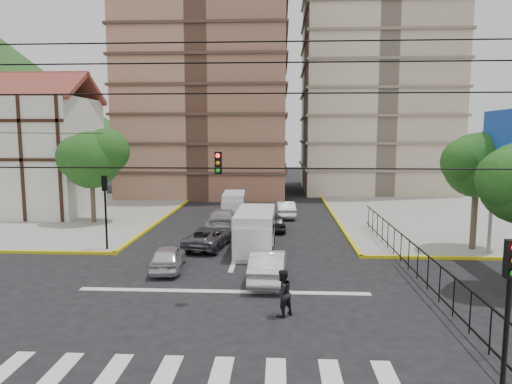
# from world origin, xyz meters

# --- Properties ---
(ground) EXTENTS (160.00, 160.00, 0.00)m
(ground) POSITION_xyz_m (0.00, 0.00, 0.00)
(ground) COLOR black
(ground) RESTS_ON ground
(sidewalk_nw) EXTENTS (26.00, 26.00, 0.15)m
(sidewalk_nw) POSITION_xyz_m (-20.00, 20.00, 0.07)
(sidewalk_nw) COLOR gray
(sidewalk_nw) RESTS_ON ground
(sidewalk_ne) EXTENTS (26.00, 26.00, 0.15)m
(sidewalk_ne) POSITION_xyz_m (20.00, 20.00, 0.07)
(sidewalk_ne) COLOR gray
(sidewalk_ne) RESTS_ON ground
(crosswalk_stripes) EXTENTS (12.00, 2.40, 0.01)m
(crosswalk_stripes) POSITION_xyz_m (0.00, -6.00, 0.01)
(crosswalk_stripes) COLOR silver
(crosswalk_stripes) RESTS_ON ground
(stop_line) EXTENTS (13.00, 0.40, 0.01)m
(stop_line) POSITION_xyz_m (0.00, 1.20, 0.01)
(stop_line) COLOR silver
(stop_line) RESTS_ON ground
(tudor_building) EXTENTS (10.80, 8.05, 12.23)m
(tudor_building) POSITION_xyz_m (-19.00, 20.00, 5.25)
(tudor_building) COLOR silver
(tudor_building) RESTS_ON ground
(park_fence) EXTENTS (0.10, 22.50, 1.66)m
(park_fence) POSITION_xyz_m (9.00, 4.50, 0.00)
(park_fence) COLOR black
(park_fence) RESTS_ON ground
(billboard) EXTENTS (0.36, 6.20, 8.10)m
(billboard) POSITION_xyz_m (14.45, 6.00, 6.00)
(billboard) COLOR slate
(billboard) RESTS_ON ground
(tree_park_c) EXTENTS (4.65, 3.80, 7.25)m
(tree_park_c) POSITION_xyz_m (14.09, 9.01, 5.34)
(tree_park_c) COLOR #473828
(tree_park_c) RESTS_ON ground
(tree_tudor) EXTENTS (5.39, 4.40, 7.43)m
(tree_tudor) POSITION_xyz_m (-11.90, 16.01, 5.22)
(tree_tudor) COLOR #473828
(tree_tudor) RESTS_ON ground
(traffic_light_se) EXTENTS (0.28, 0.22, 4.40)m
(traffic_light_se) POSITION_xyz_m (7.80, -7.80, 3.11)
(traffic_light_se) COLOR black
(traffic_light_se) RESTS_ON ground
(traffic_light_nw) EXTENTS (0.28, 0.22, 4.40)m
(traffic_light_nw) POSITION_xyz_m (-7.80, 7.80, 3.11)
(traffic_light_nw) COLOR black
(traffic_light_nw) RESTS_ON ground
(traffic_light_hanging) EXTENTS (18.00, 9.12, 0.92)m
(traffic_light_hanging) POSITION_xyz_m (0.00, -2.04, 5.90)
(traffic_light_hanging) COLOR black
(traffic_light_hanging) RESTS_ON ground
(van_right_lane) EXTENTS (2.30, 5.52, 2.48)m
(van_right_lane) POSITION_xyz_m (1.03, 8.00, 1.21)
(van_right_lane) COLOR silver
(van_right_lane) RESTS_ON ground
(van_left_lane) EXTENTS (1.99, 4.57, 2.02)m
(van_left_lane) POSITION_xyz_m (-1.41, 19.73, 0.98)
(van_left_lane) COLOR silver
(van_left_lane) RESTS_ON ground
(car_silver_front_left) EXTENTS (1.91, 3.97, 1.31)m
(car_silver_front_left) POSITION_xyz_m (-3.24, 4.32, 0.65)
(car_silver_front_left) COLOR silver
(car_silver_front_left) RESTS_ON ground
(car_white_front_right) EXTENTS (1.76, 4.65, 1.51)m
(car_white_front_right) POSITION_xyz_m (1.95, 2.82, 0.76)
(car_white_front_right) COLOR silver
(car_white_front_right) RESTS_ON ground
(car_grey_mid_left) EXTENTS (2.79, 4.92, 1.29)m
(car_grey_mid_left) POSITION_xyz_m (-1.91, 9.06, 0.65)
(car_grey_mid_left) COLOR #55565D
(car_grey_mid_left) RESTS_ON ground
(car_silver_rear_left) EXTENTS (2.44, 5.40, 1.54)m
(car_silver_rear_left) POSITION_xyz_m (-1.70, 14.63, 0.77)
(car_silver_rear_left) COLOR silver
(car_silver_rear_left) RESTS_ON ground
(car_darkgrey_mid_right) EXTENTS (1.65, 3.66, 1.22)m
(car_darkgrey_mid_right) POSITION_xyz_m (2.16, 14.27, 0.61)
(car_darkgrey_mid_right) COLOR #232325
(car_darkgrey_mid_right) RESTS_ON ground
(car_white_rear_right) EXTENTS (1.75, 4.27, 1.38)m
(car_white_rear_right) POSITION_xyz_m (2.95, 19.71, 0.69)
(car_white_rear_right) COLOR white
(car_white_rear_right) RESTS_ON ground
(pedestrian_crosswalk) EXTENTS (1.13, 1.11, 1.83)m
(pedestrian_crosswalk) POSITION_xyz_m (2.59, -1.43, 0.92)
(pedestrian_crosswalk) COLOR black
(pedestrian_crosswalk) RESTS_ON ground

